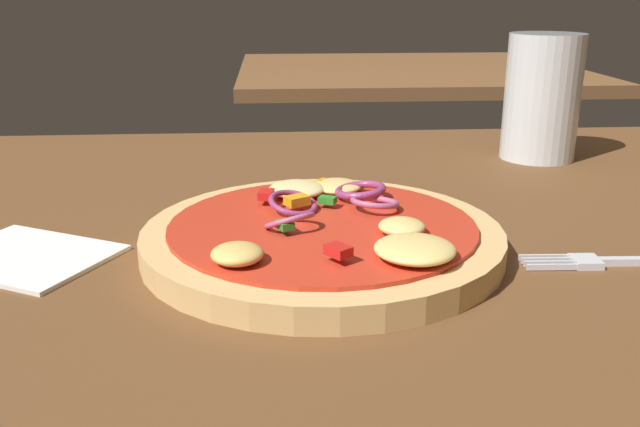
{
  "coord_description": "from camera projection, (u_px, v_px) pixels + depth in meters",
  "views": [
    {
      "loc": [
        -0.08,
        -0.45,
        0.2
      ],
      "look_at": [
        -0.05,
        0.02,
        0.05
      ],
      "focal_mm": 38.4,
      "sensor_mm": 36.0,
      "label": 1
    }
  ],
  "objects": [
    {
      "name": "background_table",
      "position": [
        407.0,
        72.0,
        1.57
      ],
      "size": [
        0.76,
        0.67,
        0.03
      ],
      "color": "brown",
      "rests_on": "ground"
    },
    {
      "name": "pizza",
      "position": [
        324.0,
        234.0,
        0.48
      ],
      "size": [
        0.25,
        0.25,
        0.04
      ],
      "color": "tan",
      "rests_on": "dining_table"
    },
    {
      "name": "napkin",
      "position": [
        24.0,
        258.0,
        0.46
      ],
      "size": [
        0.14,
        0.13,
        0.0
      ],
      "color": "white",
      "rests_on": "dining_table"
    },
    {
      "name": "dining_table",
      "position": [
        393.0,
        265.0,
        0.49
      ],
      "size": [
        1.24,
        0.83,
        0.03
      ],
      "color": "brown",
      "rests_on": "ground"
    },
    {
      "name": "beer_glass",
      "position": [
        541.0,
        105.0,
        0.72
      ],
      "size": [
        0.08,
        0.08,
        0.13
      ],
      "color": "silver",
      "rests_on": "dining_table"
    },
    {
      "name": "fork",
      "position": [
        632.0,
        261.0,
        0.45
      ],
      "size": [
        0.16,
        0.02,
        0.0
      ],
      "color": "silver",
      "rests_on": "dining_table"
    }
  ]
}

